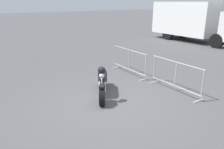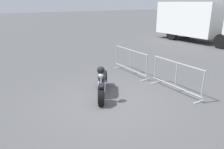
{
  "view_description": "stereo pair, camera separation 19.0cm",
  "coord_description": "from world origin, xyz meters",
  "px_view_note": "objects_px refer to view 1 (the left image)",
  "views": [
    {
      "loc": [
        5.05,
        -3.66,
        3.0
      ],
      "look_at": [
        -0.59,
        0.51,
        0.65
      ],
      "focal_mm": 35.0,
      "sensor_mm": 36.0,
      "label": 1
    },
    {
      "loc": [
        5.16,
        -3.5,
        3.0
      ],
      "look_at": [
        -0.59,
        0.51,
        0.65
      ],
      "focal_mm": 35.0,
      "sensor_mm": 36.0,
      "label": 2
    }
  ],
  "objects_px": {
    "parked_car_yellow": "(185,23)",
    "parked_car_black": "(208,25)",
    "box_truck": "(195,20)",
    "crowd_barrier_far": "(176,76)",
    "crowd_barrier_near": "(129,61)",
    "motorcycle": "(102,82)"
  },
  "relations": [
    {
      "from": "crowd_barrier_near",
      "to": "box_truck",
      "type": "bearing_deg",
      "value": 108.68
    },
    {
      "from": "box_truck",
      "to": "crowd_barrier_far",
      "type": "bearing_deg",
      "value": -57.97
    },
    {
      "from": "crowd_barrier_near",
      "to": "parked_car_yellow",
      "type": "height_order",
      "value": "parked_car_yellow"
    },
    {
      "from": "box_truck",
      "to": "parked_car_yellow",
      "type": "xyz_separation_m",
      "value": [
        -5.51,
        6.51,
        -0.95
      ]
    },
    {
      "from": "crowd_barrier_far",
      "to": "parked_car_yellow",
      "type": "relative_size",
      "value": 0.55
    },
    {
      "from": "motorcycle",
      "to": "box_truck",
      "type": "relative_size",
      "value": 0.24
    },
    {
      "from": "motorcycle",
      "to": "crowd_barrier_far",
      "type": "relative_size",
      "value": 0.82
    },
    {
      "from": "crowd_barrier_near",
      "to": "box_truck",
      "type": "height_order",
      "value": "box_truck"
    },
    {
      "from": "parked_car_yellow",
      "to": "parked_car_black",
      "type": "bearing_deg",
      "value": -89.58
    },
    {
      "from": "box_truck",
      "to": "parked_car_black",
      "type": "xyz_separation_m",
      "value": [
        -2.59,
        6.31,
        -0.9
      ]
    },
    {
      "from": "parked_car_yellow",
      "to": "crowd_barrier_near",
      "type": "bearing_deg",
      "value": -147.06
    },
    {
      "from": "crowd_barrier_far",
      "to": "box_truck",
      "type": "distance_m",
      "value": 11.01
    },
    {
      "from": "box_truck",
      "to": "parked_car_black",
      "type": "distance_m",
      "value": 6.88
    },
    {
      "from": "crowd_barrier_far",
      "to": "parked_car_yellow",
      "type": "height_order",
      "value": "parked_car_yellow"
    },
    {
      "from": "crowd_barrier_near",
      "to": "parked_car_yellow",
      "type": "bearing_deg",
      "value": 118.65
    },
    {
      "from": "box_truck",
      "to": "parked_car_yellow",
      "type": "distance_m",
      "value": 8.58
    },
    {
      "from": "crowd_barrier_near",
      "to": "crowd_barrier_far",
      "type": "height_order",
      "value": "same"
    },
    {
      "from": "crowd_barrier_far",
      "to": "parked_car_black",
      "type": "bearing_deg",
      "value": 117.63
    },
    {
      "from": "box_truck",
      "to": "parked_car_black",
      "type": "bearing_deg",
      "value": 113.44
    },
    {
      "from": "crowd_barrier_near",
      "to": "box_truck",
      "type": "relative_size",
      "value": 0.29
    },
    {
      "from": "crowd_barrier_far",
      "to": "crowd_barrier_near",
      "type": "bearing_deg",
      "value": 180.0
    },
    {
      "from": "crowd_barrier_near",
      "to": "crowd_barrier_far",
      "type": "relative_size",
      "value": 1.0
    }
  ]
}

